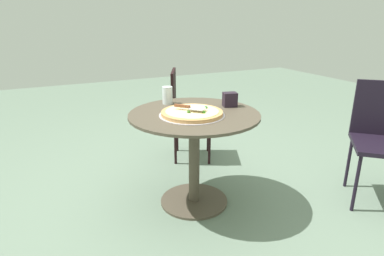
{
  "coord_description": "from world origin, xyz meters",
  "views": [
    {
      "loc": [
        1.9,
        -0.93,
        1.3
      ],
      "look_at": [
        0.04,
        -0.04,
        0.59
      ],
      "focal_mm": 30.69,
      "sensor_mm": 36.0,
      "label": 1
    }
  ],
  "objects": [
    {
      "name": "drinking_cup",
      "position": [
        -0.31,
        -0.07,
        0.75
      ],
      "size": [
        0.08,
        0.08,
        0.13
      ],
      "primitive_type": "cylinder",
      "color": "silver",
      "rests_on": "patio_table"
    },
    {
      "name": "pizza_server",
      "position": [
        0.02,
        -0.05,
        0.73
      ],
      "size": [
        0.19,
        0.18,
        0.02
      ],
      "color": "silver",
      "rests_on": "pizza_on_tray"
    },
    {
      "name": "pizza_on_tray",
      "position": [
        0.04,
        -0.04,
        0.7
      ],
      "size": [
        0.43,
        0.43,
        0.05
      ],
      "color": "silver",
      "rests_on": "patio_table"
    },
    {
      "name": "napkin_dispenser",
      "position": [
        -0.04,
        0.3,
        0.73
      ],
      "size": [
        0.1,
        0.11,
        0.1
      ],
      "primitive_type": "cube",
      "rotation": [
        0.0,
        0.0,
        4.46
      ],
      "color": "black",
      "rests_on": "patio_table"
    },
    {
      "name": "ground_plane",
      "position": [
        0.0,
        0.0,
        0.0
      ],
      "size": [
        10.0,
        10.0,
        0.0
      ],
      "primitive_type": "plane",
      "color": "slate"
    },
    {
      "name": "patio_table",
      "position": [
        0.0,
        0.0,
        0.49
      ],
      "size": [
        0.88,
        0.88,
        0.68
      ],
      "color": "#4E4437",
      "rests_on": "ground"
    },
    {
      "name": "patio_chair_near",
      "position": [
        -0.77,
        0.28,
        0.49
      ],
      "size": [
        0.49,
        0.49,
        0.84
      ],
      "color": "black",
      "rests_on": "ground"
    }
  ]
}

